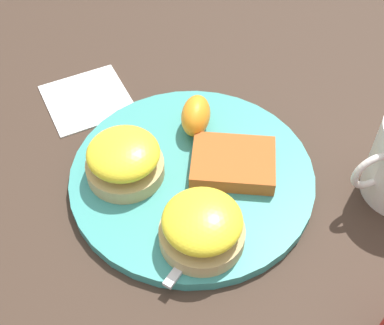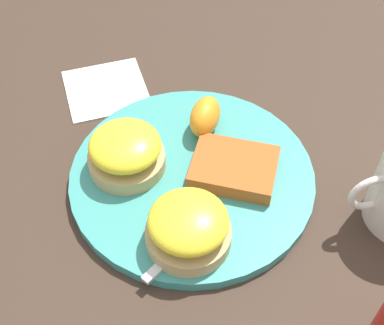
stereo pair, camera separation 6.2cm
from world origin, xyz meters
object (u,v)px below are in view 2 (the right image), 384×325
(sandwich_benedict_right, at_px, (188,227))
(fork, at_px, (216,214))
(sandwich_benedict_left, at_px, (126,152))
(hashbrown_patty, at_px, (234,168))
(orange_wedge, at_px, (205,116))

(sandwich_benedict_right, xyz_separation_m, fork, (-0.04, -0.03, -0.02))
(sandwich_benedict_left, height_order, hashbrown_patty, sandwich_benedict_left)
(orange_wedge, bearing_deg, sandwich_benedict_right, 71.99)
(orange_wedge, height_order, fork, orange_wedge)
(hashbrown_patty, bearing_deg, sandwich_benedict_right, 49.23)
(fork, bearing_deg, orange_wedge, -96.82)
(hashbrown_patty, bearing_deg, orange_wedge, -76.83)
(sandwich_benedict_left, distance_m, hashbrown_patty, 0.13)
(hashbrown_patty, height_order, fork, hashbrown_patty)
(sandwich_benedict_left, bearing_deg, hashbrown_patty, 163.70)
(hashbrown_patty, xyz_separation_m, orange_wedge, (0.02, -0.08, 0.01))
(sandwich_benedict_left, relative_size, sandwich_benedict_right, 1.00)
(sandwich_benedict_right, xyz_separation_m, hashbrown_patty, (-0.07, -0.08, -0.02))
(sandwich_benedict_right, relative_size, orange_wedge, 1.54)
(sandwich_benedict_right, relative_size, fork, 0.55)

